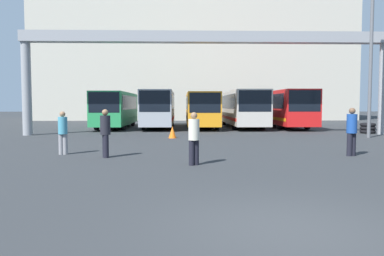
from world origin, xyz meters
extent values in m
plane|color=#2D3033|center=(0.00, 0.00, 0.00)|extent=(200.00, 200.00, 0.00)
cube|color=#B7B2A3|center=(0.00, 46.43, 8.71)|extent=(41.16, 12.00, 17.43)
cylinder|color=gray|center=(-11.70, 18.73, 3.00)|extent=(0.60, 0.60, 6.00)
cylinder|color=gray|center=(11.70, 18.73, 3.00)|extent=(0.60, 0.60, 6.00)
cube|color=gray|center=(0.00, 18.73, 6.35)|extent=(23.99, 0.80, 0.70)
cube|color=#268C4C|center=(-7.25, 26.16, 1.67)|extent=(2.40, 10.02, 2.64)
cube|color=black|center=(-7.25, 21.17, 2.15)|extent=(2.21, 0.06, 1.48)
cube|color=black|center=(-7.25, 26.16, 2.15)|extent=(2.43, 8.52, 1.11)
cube|color=#268C4C|center=(-7.25, 26.16, 0.82)|extent=(2.43, 9.52, 0.24)
cylinder|color=black|center=(-8.29, 23.35, 0.48)|extent=(0.28, 0.96, 0.96)
cylinder|color=black|center=(-6.21, 23.35, 0.48)|extent=(0.28, 0.96, 0.96)
cylinder|color=black|center=(-8.29, 28.97, 0.48)|extent=(0.28, 0.96, 0.96)
cylinder|color=black|center=(-6.21, 28.97, 0.48)|extent=(0.28, 0.96, 0.96)
cube|color=#999EA5|center=(-3.62, 26.48, 1.73)|extent=(2.41, 10.65, 2.75)
cube|color=black|center=(-3.62, 21.17, 2.23)|extent=(2.22, 0.06, 1.54)
cube|color=black|center=(-3.62, 26.48, 2.23)|extent=(2.44, 9.06, 1.16)
cube|color=red|center=(-3.62, 26.48, 0.85)|extent=(2.44, 10.12, 0.24)
cylinder|color=black|center=(-4.67, 23.49, 0.46)|extent=(0.28, 0.92, 0.92)
cylinder|color=black|center=(-2.58, 23.49, 0.46)|extent=(0.28, 0.92, 0.92)
cylinder|color=black|center=(-4.67, 29.46, 0.46)|extent=(0.28, 0.92, 0.92)
cylinder|color=black|center=(-2.58, 29.46, 0.46)|extent=(0.28, 0.92, 0.92)
cube|color=orange|center=(0.00, 26.51, 1.65)|extent=(2.46, 10.72, 2.60)
cube|color=black|center=(0.00, 21.17, 2.12)|extent=(2.26, 0.06, 1.46)
cube|color=black|center=(0.00, 26.51, 2.12)|extent=(2.49, 9.11, 1.09)
cube|color=black|center=(0.00, 26.51, 0.82)|extent=(2.49, 10.19, 0.24)
cylinder|color=black|center=(-1.07, 23.51, 0.53)|extent=(0.28, 1.06, 1.06)
cylinder|color=black|center=(1.07, 23.51, 0.53)|extent=(0.28, 1.06, 1.06)
cylinder|color=black|center=(-1.07, 29.51, 0.53)|extent=(0.28, 1.06, 1.06)
cylinder|color=black|center=(1.07, 29.51, 0.53)|extent=(0.28, 1.06, 1.06)
cube|color=beige|center=(3.62, 27.32, 1.74)|extent=(2.60, 12.34, 2.78)
cube|color=black|center=(3.62, 21.17, 2.25)|extent=(2.39, 0.06, 1.56)
cube|color=black|center=(3.62, 27.32, 2.25)|extent=(2.63, 10.49, 1.17)
cube|color=red|center=(3.62, 27.32, 0.85)|extent=(2.63, 11.72, 0.24)
cylinder|color=black|center=(2.49, 23.86, 0.54)|extent=(0.28, 1.08, 1.08)
cylinder|color=black|center=(4.76, 23.86, 0.54)|extent=(0.28, 1.08, 1.08)
cylinder|color=black|center=(2.49, 30.77, 0.54)|extent=(0.28, 1.08, 1.08)
cylinder|color=black|center=(4.76, 30.77, 0.54)|extent=(0.28, 1.08, 1.08)
cube|color=red|center=(7.25, 27.23, 1.75)|extent=(2.55, 12.16, 2.80)
cube|color=black|center=(7.25, 21.17, 2.26)|extent=(2.35, 0.06, 1.57)
cube|color=black|center=(7.25, 27.23, 2.26)|extent=(2.58, 10.34, 1.17)
cube|color=orange|center=(7.25, 27.23, 0.85)|extent=(2.58, 11.55, 0.24)
cylinder|color=black|center=(6.13, 23.82, 0.51)|extent=(0.28, 1.01, 1.01)
cylinder|color=black|center=(8.36, 23.82, 0.51)|extent=(0.28, 1.01, 1.01)
cylinder|color=black|center=(6.13, 30.64, 0.51)|extent=(0.28, 1.01, 1.01)
cylinder|color=black|center=(8.36, 30.64, 0.51)|extent=(0.28, 1.01, 1.01)
cylinder|color=black|center=(4.81, 8.45, 0.44)|extent=(0.20, 0.20, 0.89)
cylinder|color=black|center=(4.98, 8.51, 0.44)|extent=(0.20, 0.20, 0.89)
cylinder|color=navy|center=(4.90, 8.48, 1.26)|extent=(0.39, 0.39, 0.74)
sphere|color=brown|center=(4.90, 8.48, 1.75)|extent=(0.24, 0.24, 0.24)
cylinder|color=black|center=(-4.52, 8.22, 0.43)|extent=(0.20, 0.20, 0.86)
cylinder|color=black|center=(-4.59, 8.37, 0.43)|extent=(0.20, 0.20, 0.86)
cylinder|color=black|center=(-4.56, 8.29, 1.22)|extent=(0.38, 0.38, 0.72)
sphere|color=#8C6647|center=(-4.56, 8.29, 1.70)|extent=(0.23, 0.23, 0.23)
cylinder|color=black|center=(-1.36, 6.39, 0.41)|extent=(0.19, 0.19, 0.83)
cylinder|color=black|center=(-1.22, 6.46, 0.41)|extent=(0.19, 0.19, 0.83)
cylinder|color=beige|center=(-1.29, 6.43, 1.17)|extent=(0.36, 0.36, 0.69)
sphere|color=#8C6647|center=(-1.29, 6.43, 1.63)|extent=(0.22, 0.22, 0.22)
cylinder|color=gray|center=(-6.51, 9.21, 0.41)|extent=(0.19, 0.19, 0.82)
cylinder|color=gray|center=(-6.35, 9.23, 0.41)|extent=(0.19, 0.19, 0.82)
cylinder|color=teal|center=(-6.43, 9.22, 1.16)|extent=(0.36, 0.36, 0.68)
sphere|color=#8C6647|center=(-6.43, 9.22, 1.61)|extent=(0.22, 0.22, 0.22)
cone|color=orange|center=(-2.24, 16.40, 0.35)|extent=(0.46, 0.46, 0.70)
torus|color=black|center=(11.21, 19.72, 0.12)|extent=(1.04, 1.04, 0.24)
torus|color=black|center=(11.21, 19.72, 0.36)|extent=(1.04, 1.04, 0.24)
torus|color=black|center=(11.21, 19.72, 0.60)|extent=(1.04, 1.04, 0.24)
cylinder|color=#595B60|center=(9.56, 16.33, 4.29)|extent=(0.20, 0.20, 8.58)
camera|label=1|loc=(-1.70, -5.78, 2.00)|focal=35.00mm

